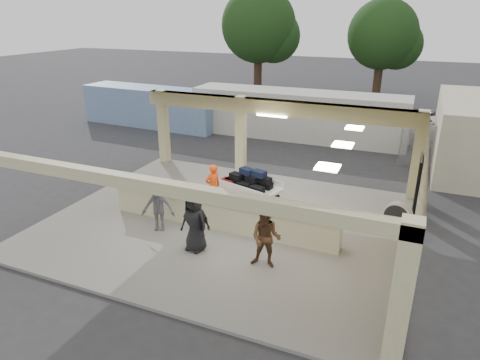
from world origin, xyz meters
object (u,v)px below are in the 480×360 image
at_px(passenger_d, 194,222).
at_px(passenger_a, 266,238).
at_px(baggage_counter, 221,215).
at_px(drum_fan, 398,216).
at_px(baggage_handler, 213,186).
at_px(luggage_cart, 249,184).
at_px(container_blue, 152,107).
at_px(car_white_a, 453,132).
at_px(passenger_c, 158,207).
at_px(car_dark, 443,124).
at_px(container_white, 297,115).
at_px(passenger_b, 198,224).

bearing_deg(passenger_d, passenger_a, 9.15).
distance_m(baggage_counter, drum_fan, 5.84).
distance_m(baggage_counter, baggage_handler, 1.66).
bearing_deg(passenger_d, luggage_cart, 97.68).
height_order(baggage_counter, container_blue, container_blue).
bearing_deg(baggage_counter, luggage_cart, 89.45).
bearing_deg(drum_fan, car_white_a, 93.52).
bearing_deg(car_white_a, passenger_c, 133.10).
relative_size(drum_fan, baggage_handler, 0.59).
bearing_deg(car_white_a, car_dark, -4.12).
bearing_deg(passenger_d, car_white_a, 73.44).
bearing_deg(passenger_d, container_blue, 137.93).
bearing_deg(container_white, car_white_a, 10.15).
relative_size(passenger_c, car_white_a, 0.31).
height_order(baggage_counter, baggage_handler, baggage_handler).
height_order(drum_fan, baggage_handler, baggage_handler).
height_order(baggage_handler, car_dark, baggage_handler).
xyz_separation_m(baggage_handler, container_blue, (-9.39, 10.06, 0.26)).
height_order(passenger_d, car_dark, passenger_d).
bearing_deg(passenger_c, baggage_handler, 49.93).
bearing_deg(passenger_a, container_blue, 128.58).
bearing_deg(passenger_b, passenger_d, -89.62).
bearing_deg(car_white_a, baggage_handler, 131.32).
xyz_separation_m(car_dark, container_white, (-7.92, -3.95, 0.66)).
relative_size(baggage_handler, car_white_a, 0.31).
relative_size(baggage_counter, passenger_c, 4.80).
height_order(car_white_a, car_dark, car_white_a).
bearing_deg(car_dark, passenger_d, -174.76).
bearing_deg(car_dark, container_blue, 132.55).
distance_m(passenger_d, container_blue, 16.51).
relative_size(baggage_counter, car_dark, 2.03).
bearing_deg(baggage_counter, passenger_b, -92.97).
bearing_deg(passenger_c, baggage_counter, 8.81).
bearing_deg(baggage_handler, baggage_counter, 69.44).
xyz_separation_m(car_white_a, container_blue, (-17.81, -2.41, 0.42)).
bearing_deg(passenger_b, baggage_handler, 125.62).
bearing_deg(car_dark, luggage_cart, -179.91).
relative_size(passenger_b, passenger_c, 0.96).
height_order(passenger_c, car_white_a, passenger_c).
relative_size(baggage_counter, passenger_b, 5.01).
xyz_separation_m(drum_fan, passenger_b, (-5.53, -3.56, 0.28)).
distance_m(luggage_cart, drum_fan, 5.44).
xyz_separation_m(luggage_cart, drum_fan, (5.43, -0.35, -0.15)).
bearing_deg(baggage_handler, car_white_a, 179.86).
distance_m(passenger_a, container_white, 14.16).
bearing_deg(passenger_a, car_dark, 69.37).
relative_size(luggage_cart, passenger_d, 1.35).
distance_m(passenger_d, car_white_a, 17.16).
xyz_separation_m(baggage_handler, container_white, (0.06, 10.88, 0.39)).
bearing_deg(luggage_cart, baggage_handler, -113.91).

